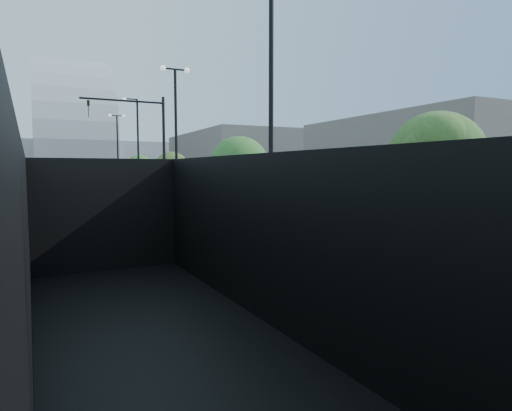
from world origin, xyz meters
name	(u,v)px	position (x,y,z in m)	size (l,w,h in m)	color
sidewalk	(158,203)	(3.50, 40.00, 0.06)	(7.00, 140.00, 0.12)	#4C2D23
concrete_strip	(184,202)	(6.20, 40.00, 0.07)	(2.40, 140.00, 0.13)	slate
curb	(122,204)	(0.00, 40.00, 0.07)	(0.30, 140.00, 0.14)	gray
dump_truck	(116,284)	(-5.20, 4.37, 1.51)	(3.19, 13.64, 3.59)	black
white_sedan	(119,221)	(-3.04, 19.58, 0.79)	(1.67, 4.78, 1.57)	white
dark_car_mid	(56,197)	(-5.65, 42.89, 0.68)	(2.25, 4.87, 1.35)	black
dark_car_far	(69,192)	(-4.20, 52.80, 0.68)	(1.91, 4.70, 1.36)	black
pedestrian	(411,244)	(4.53, 7.55, 0.96)	(0.70, 0.46, 1.91)	black
streetlight_1	(268,141)	(0.49, 10.00, 4.34)	(1.44, 0.56, 9.21)	black
streetlight_2	(176,145)	(0.60, 22.00, 4.82)	(1.72, 0.56, 9.28)	black
streetlight_3	(137,158)	(0.49, 34.00, 4.34)	(1.44, 0.56, 9.21)	black
streetlight_4	(118,156)	(0.60, 46.00, 4.82)	(1.72, 0.56, 9.28)	black
traffic_mast	(150,144)	(-0.30, 25.00, 4.98)	(5.09, 0.20, 8.00)	black
tree_0	(437,161)	(1.65, 4.02, 3.59)	(2.21, 2.13, 4.67)	#382619
tree_1	(240,167)	(1.65, 15.02, 3.51)	(2.70, 2.70, 4.87)	#382619
tree_2	(172,169)	(1.65, 27.02, 3.38)	(2.47, 2.44, 4.61)	#382619
tree_3	(140,168)	(1.65, 39.02, 3.48)	(2.53, 2.51, 4.74)	#382619
convention_center	(74,155)	(-2.00, 85.00, 6.00)	(50.00, 30.00, 50.00)	#9BA0A5
commercial_block_ne	(235,164)	(16.00, 50.00, 4.00)	(12.00, 22.00, 8.00)	#67615C
commercial_block_e	(422,168)	(18.00, 20.00, 3.50)	(10.00, 16.00, 7.00)	slate
utility_cover_1	(350,272)	(2.40, 8.00, 0.13)	(0.50, 0.50, 0.02)	black
utility_cover_2	(224,229)	(2.40, 19.00, 0.13)	(0.50, 0.50, 0.02)	black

